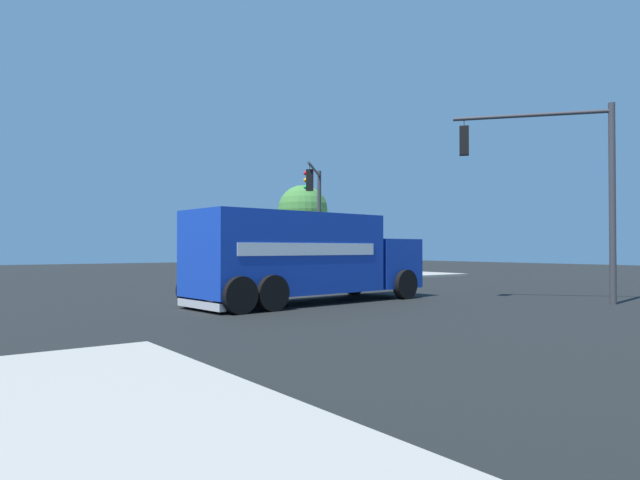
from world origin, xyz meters
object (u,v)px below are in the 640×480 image
at_px(delivery_truck, 305,256).
at_px(pedestrian_near_corner, 279,259).
at_px(traffic_light_primary, 316,205).
at_px(shade_tree_near, 303,210).
at_px(traffic_light_secondary, 559,172).

distance_m(delivery_truck, pedestrian_near_corner, 18.41).
xyz_separation_m(traffic_light_primary, pedestrian_near_corner, (-3.19, -8.43, -2.81)).
bearing_deg(delivery_truck, pedestrian_near_corner, -119.79).
distance_m(traffic_light_primary, pedestrian_near_corner, 9.45).
bearing_deg(shade_tree_near, pedestrian_near_corner, 11.23).
bearing_deg(traffic_light_secondary, traffic_light_primary, -87.76).
bearing_deg(pedestrian_near_corner, traffic_light_secondary, 82.60).
relative_size(traffic_light_primary, pedestrian_near_corner, 3.53).
relative_size(traffic_light_primary, traffic_light_secondary, 0.90).
xyz_separation_m(traffic_light_primary, shade_tree_near, (-5.38, -8.87, 0.47)).
bearing_deg(traffic_light_primary, shade_tree_near, -121.25).
distance_m(delivery_truck, traffic_light_secondary, 8.50).
height_order(traffic_light_primary, shade_tree_near, shade_tree_near).
distance_m(delivery_truck, shade_tree_near, 20.15).
height_order(pedestrian_near_corner, shade_tree_near, shade_tree_near).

